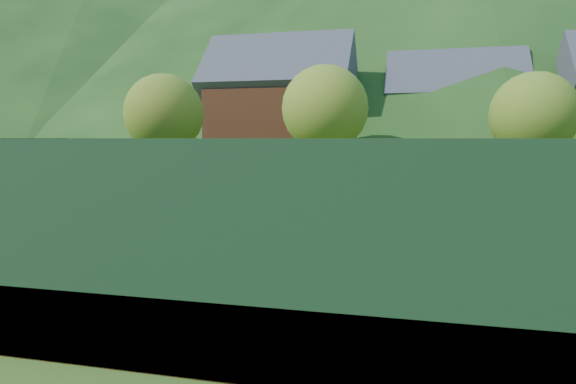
% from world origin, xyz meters
% --- Properties ---
extents(ground, '(400.00, 400.00, 0.00)m').
position_xyz_m(ground, '(0.00, 0.00, 0.00)').
color(ground, '#34541A').
rests_on(ground, ground).
extents(clay_court, '(40.00, 24.00, 0.02)m').
position_xyz_m(clay_court, '(0.00, 0.00, 0.01)').
color(clay_court, '#B5451D').
rests_on(clay_court, ground).
extents(mountain_far_left, '(260.00, 260.00, 100.00)m').
position_xyz_m(mountain_far_left, '(-90.00, 150.00, 50.00)').
color(mountain_far_left, '#173412').
rests_on(mountain_far_left, ground).
extents(coach, '(0.71, 0.59, 1.67)m').
position_xyz_m(coach, '(-1.09, -1.49, 0.85)').
color(coach, '#164195').
rests_on(coach, clay_court).
extents(student_a, '(0.86, 0.74, 1.53)m').
position_xyz_m(student_a, '(3.66, 2.84, 0.78)').
color(student_a, '#EB5614').
rests_on(student_a, clay_court).
extents(student_b, '(1.04, 0.74, 1.64)m').
position_xyz_m(student_b, '(2.83, 1.57, 0.84)').
color(student_b, '#D54F12').
rests_on(student_b, clay_court).
extents(student_c, '(0.78, 0.57, 1.45)m').
position_xyz_m(student_c, '(5.23, 2.54, 0.74)').
color(student_c, '#CC4E12').
rests_on(student_c, clay_court).
extents(student_d, '(1.08, 0.88, 1.46)m').
position_xyz_m(student_d, '(6.24, 1.30, 0.75)').
color(student_d, '#CF5F12').
rests_on(student_d, clay_court).
extents(tennis_ball_0, '(0.07, 0.07, 0.07)m').
position_xyz_m(tennis_ball_0, '(-5.47, -4.59, 0.05)').
color(tennis_ball_0, yellow).
rests_on(tennis_ball_0, clay_court).
extents(tennis_ball_1, '(0.07, 0.07, 0.07)m').
position_xyz_m(tennis_ball_1, '(-5.52, -5.59, 0.05)').
color(tennis_ball_1, yellow).
rests_on(tennis_ball_1, clay_court).
extents(tennis_ball_3, '(0.07, 0.07, 0.07)m').
position_xyz_m(tennis_ball_3, '(4.16, -4.68, 0.05)').
color(tennis_ball_3, yellow).
rests_on(tennis_ball_3, clay_court).
extents(tennis_ball_4, '(0.07, 0.07, 0.07)m').
position_xyz_m(tennis_ball_4, '(-8.98, -5.23, 0.05)').
color(tennis_ball_4, yellow).
rests_on(tennis_ball_4, clay_court).
extents(tennis_ball_5, '(0.07, 0.07, 0.07)m').
position_xyz_m(tennis_ball_5, '(5.40, -1.65, 0.05)').
color(tennis_ball_5, yellow).
rests_on(tennis_ball_5, clay_court).
extents(tennis_ball_6, '(0.07, 0.07, 0.07)m').
position_xyz_m(tennis_ball_6, '(-2.53, -7.56, 0.05)').
color(tennis_ball_6, yellow).
rests_on(tennis_ball_6, clay_court).
extents(tennis_ball_7, '(0.07, 0.07, 0.07)m').
position_xyz_m(tennis_ball_7, '(-7.72, -1.21, 0.05)').
color(tennis_ball_7, yellow).
rests_on(tennis_ball_7, clay_court).
extents(tennis_ball_8, '(0.07, 0.07, 0.07)m').
position_xyz_m(tennis_ball_8, '(-0.70, -2.93, 0.05)').
color(tennis_ball_8, yellow).
rests_on(tennis_ball_8, clay_court).
extents(tennis_ball_9, '(0.07, 0.07, 0.07)m').
position_xyz_m(tennis_ball_9, '(-5.24, -4.97, 0.05)').
color(tennis_ball_9, yellow).
rests_on(tennis_ball_9, clay_court).
extents(tennis_ball_10, '(0.07, 0.07, 0.07)m').
position_xyz_m(tennis_ball_10, '(1.67, -5.89, 0.05)').
color(tennis_ball_10, yellow).
rests_on(tennis_ball_10, clay_court).
extents(tennis_ball_12, '(0.07, 0.07, 0.07)m').
position_xyz_m(tennis_ball_12, '(-1.00, -6.91, 0.05)').
color(tennis_ball_12, yellow).
rests_on(tennis_ball_12, clay_court).
extents(tennis_ball_13, '(0.07, 0.07, 0.07)m').
position_xyz_m(tennis_ball_13, '(3.22, -1.60, 0.05)').
color(tennis_ball_13, yellow).
rests_on(tennis_ball_13, clay_court).
extents(tennis_ball_14, '(0.07, 0.07, 0.07)m').
position_xyz_m(tennis_ball_14, '(-3.95, -1.73, 0.05)').
color(tennis_ball_14, yellow).
rests_on(tennis_ball_14, clay_court).
extents(tennis_ball_16, '(0.07, 0.07, 0.07)m').
position_xyz_m(tennis_ball_16, '(-9.22, -1.08, 0.05)').
color(tennis_ball_16, yellow).
rests_on(tennis_ball_16, clay_court).
extents(tennis_ball_17, '(0.07, 0.07, 0.07)m').
position_xyz_m(tennis_ball_17, '(-2.94, -9.06, 0.05)').
color(tennis_ball_17, yellow).
rests_on(tennis_ball_17, clay_court).
extents(tennis_ball_18, '(0.07, 0.07, 0.07)m').
position_xyz_m(tennis_ball_18, '(-9.03, -4.75, 0.05)').
color(tennis_ball_18, yellow).
rests_on(tennis_ball_18, clay_court).
extents(tennis_ball_19, '(0.07, 0.07, 0.07)m').
position_xyz_m(tennis_ball_19, '(0.85, -2.57, 0.05)').
color(tennis_ball_19, yellow).
rests_on(tennis_ball_19, clay_court).
extents(tennis_ball_20, '(0.07, 0.07, 0.07)m').
position_xyz_m(tennis_ball_20, '(-0.33, -1.18, 0.05)').
color(tennis_ball_20, yellow).
rests_on(tennis_ball_20, clay_court).
extents(tennis_ball_21, '(0.07, 0.07, 0.07)m').
position_xyz_m(tennis_ball_21, '(2.21, -5.63, 0.05)').
color(tennis_ball_21, yellow).
rests_on(tennis_ball_21, clay_court).
extents(tennis_ball_22, '(0.07, 0.07, 0.07)m').
position_xyz_m(tennis_ball_22, '(3.78, -9.06, 0.05)').
color(tennis_ball_22, yellow).
rests_on(tennis_ball_22, clay_court).
extents(tennis_ball_23, '(0.07, 0.07, 0.07)m').
position_xyz_m(tennis_ball_23, '(5.15, -6.51, 0.05)').
color(tennis_ball_23, yellow).
rests_on(tennis_ball_23, clay_court).
extents(tennis_ball_24, '(0.07, 0.07, 0.07)m').
position_xyz_m(tennis_ball_24, '(2.25, -8.67, 0.05)').
color(tennis_ball_24, yellow).
rests_on(tennis_ball_24, clay_court).
extents(court_lines, '(23.83, 11.03, 0.00)m').
position_xyz_m(court_lines, '(0.00, 0.00, 0.02)').
color(court_lines, white).
rests_on(court_lines, clay_court).
extents(tennis_net, '(0.10, 12.07, 1.10)m').
position_xyz_m(tennis_net, '(0.00, 0.00, 0.52)').
color(tennis_net, black).
rests_on(tennis_net, clay_court).
extents(perimeter_fence, '(40.40, 24.24, 3.00)m').
position_xyz_m(perimeter_fence, '(0.00, 0.00, 1.27)').
color(perimeter_fence, black).
rests_on(perimeter_fence, clay_court).
extents(ball_hopper, '(0.57, 0.57, 1.00)m').
position_xyz_m(ball_hopper, '(-8.31, -4.89, 0.77)').
color(ball_hopper, black).
rests_on(ball_hopper, clay_court).
extents(chalet_left, '(13.80, 9.93, 12.92)m').
position_xyz_m(chalet_left, '(-10.00, 30.00, 5.65)').
color(chalet_left, beige).
rests_on(chalet_left, ground).
extents(chalet_mid, '(12.65, 8.82, 11.45)m').
position_xyz_m(chalet_mid, '(6.00, 34.00, 4.99)').
color(chalet_mid, beige).
rests_on(chalet_mid, ground).
extents(tree_a, '(6.00, 6.00, 7.88)m').
position_xyz_m(tree_a, '(-16.00, 18.00, 4.87)').
color(tree_a, '#402719').
rests_on(tree_a, ground).
extents(tree_b, '(6.40, 6.40, 8.40)m').
position_xyz_m(tree_b, '(-4.00, 20.00, 5.19)').
color(tree_b, '#3E2818').
rests_on(tree_b, ground).
extents(tree_c, '(5.60, 5.60, 7.35)m').
position_xyz_m(tree_c, '(10.00, 19.00, 4.54)').
color(tree_c, '#402A19').
rests_on(tree_c, ground).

